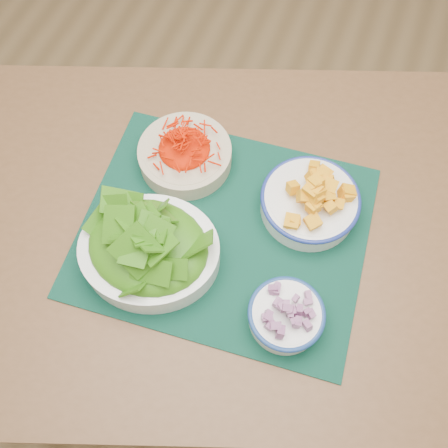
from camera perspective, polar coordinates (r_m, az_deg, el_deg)
name	(u,v)px	position (r m, az deg, el deg)	size (l,w,h in m)	color
ground	(166,256)	(1.86, -6.68, -3.63)	(4.00, 4.00, 0.00)	olive
table	(243,241)	(1.15, 2.13, -1.96)	(1.53, 1.26, 0.75)	brown
placemat	(224,231)	(1.06, 0.00, -0.76)	(0.59, 0.48, 0.00)	black
carrot_bowl	(185,152)	(1.12, -4.51, 8.20)	(0.24, 0.24, 0.08)	beige
squash_bowl	(311,198)	(1.05, 9.91, 2.99)	(0.25, 0.25, 0.11)	white
lettuce_bowl	(148,247)	(0.99, -8.63, -2.65)	(0.33, 0.30, 0.12)	white
onion_bowl	(286,314)	(0.96, 7.13, -10.21)	(0.15, 0.15, 0.08)	white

